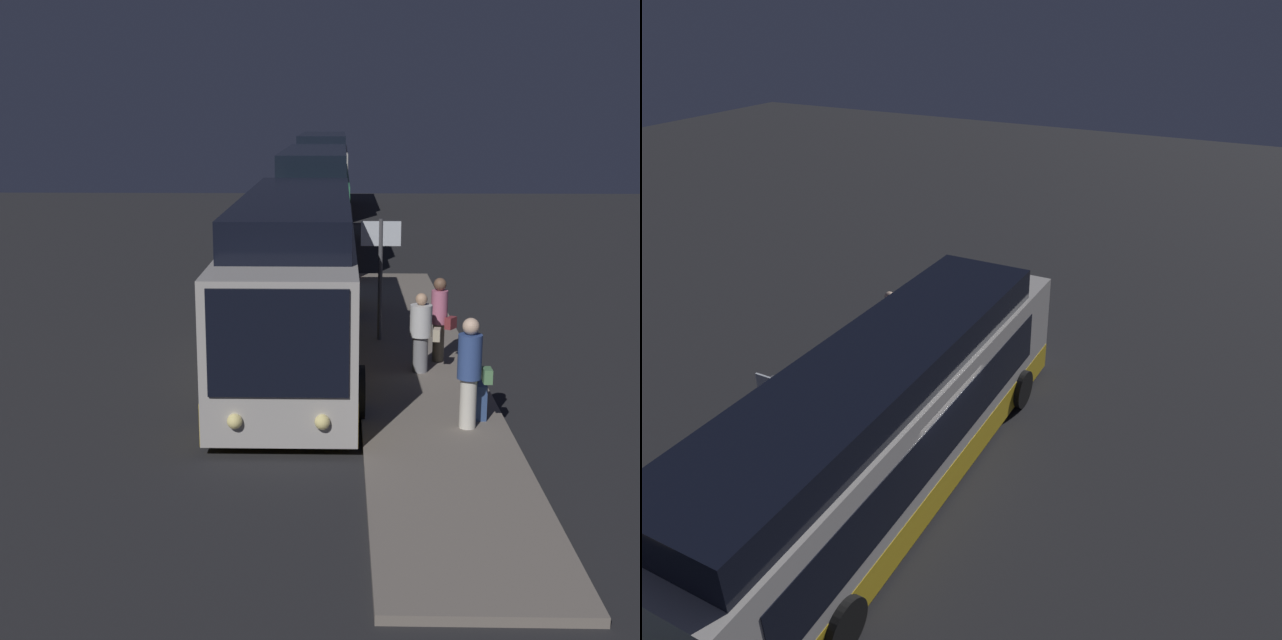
% 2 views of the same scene
% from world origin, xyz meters
% --- Properties ---
extents(ground, '(80.00, 80.00, 0.00)m').
position_xyz_m(ground, '(0.00, 0.00, 0.00)').
color(ground, '#232326').
extents(platform, '(20.00, 2.44, 0.13)m').
position_xyz_m(platform, '(0.00, 2.82, 0.06)').
color(platform, slate).
rests_on(platform, ground).
extents(bus_lead, '(11.60, 2.73, 3.50)m').
position_xyz_m(bus_lead, '(-0.37, 0.30, 1.58)').
color(bus_lead, '#B2ADA8').
rests_on(bus_lead, ground).
extents(bus_second, '(12.11, 2.75, 3.87)m').
position_xyz_m(bus_second, '(-14.58, 0.30, 1.74)').
color(bus_second, '#2D704C').
rests_on(bus_second, ground).
extents(bus_third, '(11.93, 2.89, 4.04)m').
position_xyz_m(bus_third, '(-29.86, 0.30, 1.85)').
color(bus_third, '#B2ADA8').
rests_on(bus_third, ground).
extents(passenger_boarding, '(0.51, 0.66, 1.61)m').
position_xyz_m(passenger_boarding, '(1.09, 2.85, 0.97)').
color(passenger_boarding, gray).
rests_on(passenger_boarding, platform).
extents(passenger_waiting, '(0.40, 0.57, 1.86)m').
position_xyz_m(passenger_waiting, '(4.32, 3.35, 1.13)').
color(passenger_waiting, silver).
rests_on(passenger_waiting, platform).
extents(passenger_with_bags, '(0.55, 0.60, 1.77)m').
position_xyz_m(passenger_with_bags, '(0.30, 3.30, 1.09)').
color(passenger_with_bags, '#6B604C').
rests_on(passenger_with_bags, platform).
extents(suitcase, '(0.46, 0.27, 0.85)m').
position_xyz_m(suitcase, '(3.81, 3.57, 0.43)').
color(suitcase, '#334C7F').
rests_on(suitcase, platform).
extents(sign_post, '(0.10, 0.89, 2.76)m').
position_xyz_m(sign_post, '(-1.49, 2.14, 1.95)').
color(sign_post, '#4C4C51').
rests_on(sign_post, platform).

